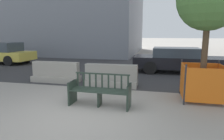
# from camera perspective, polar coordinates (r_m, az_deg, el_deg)

# --- Properties ---
(ground_plane) EXTENTS (200.00, 200.00, 0.00)m
(ground_plane) POSITION_cam_1_polar(r_m,az_deg,el_deg) (4.96, -10.86, -13.37)
(ground_plane) COLOR gray
(street_asphalt) EXTENTS (120.00, 12.00, 0.01)m
(street_asphalt) POSITION_cam_1_polar(r_m,az_deg,el_deg) (13.12, 4.70, 1.58)
(street_asphalt) COLOR #333335
(street_asphalt) RESTS_ON ground
(street_bench) EXTENTS (1.70, 0.57, 0.88)m
(street_bench) POSITION_cam_1_polar(r_m,az_deg,el_deg) (5.56, -3.48, -6.23)
(street_bench) COLOR #28382D
(street_bench) RESTS_ON ground
(jersey_barrier_centre) EXTENTS (2.01, 0.72, 0.84)m
(jersey_barrier_centre) POSITION_cam_1_polar(r_m,az_deg,el_deg) (7.63, -0.25, -2.10)
(jersey_barrier_centre) COLOR gray
(jersey_barrier_centre) RESTS_ON ground
(jersey_barrier_left) EXTENTS (2.00, 0.69, 0.84)m
(jersey_barrier_left) POSITION_cam_1_polar(r_m,az_deg,el_deg) (8.64, -15.72, -1.03)
(jersey_barrier_left) COLOR #9E998E
(jersey_barrier_left) RESTS_ON ground
(construction_fence) EXTENTS (1.16, 1.16, 1.16)m
(construction_fence) POSITION_cam_1_polar(r_m,az_deg,el_deg) (6.54, 24.38, -2.99)
(construction_fence) COLOR #2D2D33
(construction_fence) RESTS_ON ground
(car_taxi_near) EXTENTS (4.47, 2.02, 1.41)m
(car_taxi_near) POSITION_cam_1_polar(r_m,az_deg,el_deg) (15.54, -29.07, 4.27)
(car_taxi_near) COLOR #DBC64C
(car_taxi_near) RESTS_ON ground
(car_sedan_far) EXTENTS (4.62, 1.95, 1.28)m
(car_sedan_far) POSITION_cam_1_polar(r_m,az_deg,el_deg) (10.85, 18.44, 2.75)
(car_sedan_far) COLOR black
(car_sedan_far) RESTS_ON ground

